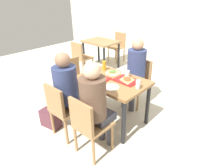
{
  "coord_description": "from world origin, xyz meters",
  "views": [
    {
      "loc": [
        1.69,
        -1.93,
        1.94
      ],
      "look_at": [
        0.0,
        0.0,
        0.67
      ],
      "focal_mm": 30.07,
      "sensor_mm": 36.0,
      "label": 1
    }
  ],
  "objects_px": {
    "chair_near_left": "(62,107)",
    "plastic_cup_a": "(123,70)",
    "paper_plate_center": "(113,73)",
    "background_chair_near": "(80,56)",
    "soda_can": "(138,84)",
    "plastic_cup_d": "(127,74)",
    "main_table": "(112,86)",
    "chair_far_side": "(139,79)",
    "plastic_cup_c": "(95,69)",
    "person_in_red": "(68,88)",
    "person_in_brown_jacket": "(96,102)",
    "tray_red_far": "(126,80)",
    "pizza_slice_a": "(97,77)",
    "pizza_slice_b": "(127,79)",
    "handbag": "(51,119)",
    "condiment_bottle": "(104,66)",
    "pizza_slice_c": "(113,72)",
    "paper_plate_near_edge": "(111,87)",
    "background_chair_far": "(118,45)",
    "chair_near_right": "(88,124)",
    "chair_left_end": "(75,78)",
    "background_table": "(101,46)",
    "foil_bundle": "(90,69)",
    "tray_red_near": "(97,78)"
  },
  "relations": [
    {
      "from": "chair_near_left",
      "to": "plastic_cup_a",
      "type": "distance_m",
      "value": 1.12
    },
    {
      "from": "paper_plate_center",
      "to": "background_chair_near",
      "type": "relative_size",
      "value": 0.26
    },
    {
      "from": "soda_can",
      "to": "plastic_cup_d",
      "type": "bearing_deg",
      "value": 147.96
    },
    {
      "from": "main_table",
      "to": "chair_far_side",
      "type": "relative_size",
      "value": 1.27
    },
    {
      "from": "chair_far_side",
      "to": "plastic_cup_c",
      "type": "relative_size",
      "value": 8.46
    },
    {
      "from": "main_table",
      "to": "person_in_red",
      "type": "xyz_separation_m",
      "value": [
        -0.27,
        -0.61,
        0.11
      ]
    },
    {
      "from": "person_in_brown_jacket",
      "to": "tray_red_far",
      "type": "height_order",
      "value": "person_in_brown_jacket"
    },
    {
      "from": "pizza_slice_a",
      "to": "chair_near_left",
      "type": "bearing_deg",
      "value": -96.75
    },
    {
      "from": "chair_far_side",
      "to": "paper_plate_center",
      "type": "relative_size",
      "value": 3.85
    },
    {
      "from": "pizza_slice_b",
      "to": "handbag",
      "type": "xyz_separation_m",
      "value": [
        -0.81,
        -0.89,
        -0.63
      ]
    },
    {
      "from": "condiment_bottle",
      "to": "handbag",
      "type": "relative_size",
      "value": 0.5
    },
    {
      "from": "main_table",
      "to": "pizza_slice_c",
      "type": "relative_size",
      "value": 5.54
    },
    {
      "from": "plastic_cup_c",
      "to": "main_table",
      "type": "bearing_deg",
      "value": -7.25
    },
    {
      "from": "paper_plate_near_edge",
      "to": "pizza_slice_c",
      "type": "relative_size",
      "value": 1.14
    },
    {
      "from": "background_chair_far",
      "to": "pizza_slice_c",
      "type": "bearing_deg",
      "value": -52.3
    },
    {
      "from": "plastic_cup_c",
      "to": "handbag",
      "type": "distance_m",
      "value": 1.06
    },
    {
      "from": "chair_near_right",
      "to": "chair_left_end",
      "type": "xyz_separation_m",
      "value": [
        -1.19,
        0.75,
        0.0
      ]
    },
    {
      "from": "chair_left_end",
      "to": "background_chair_near",
      "type": "bearing_deg",
      "value": 135.47
    },
    {
      "from": "chair_far_side",
      "to": "background_table",
      "type": "height_order",
      "value": "chair_far_side"
    },
    {
      "from": "chair_left_end",
      "to": "handbag",
      "type": "bearing_deg",
      "value": -68.43
    },
    {
      "from": "chair_near_left",
      "to": "plastic_cup_d",
      "type": "height_order",
      "value": "chair_near_left"
    },
    {
      "from": "plastic_cup_c",
      "to": "foil_bundle",
      "type": "distance_m",
      "value": 0.08
    },
    {
      "from": "pizza_slice_c",
      "to": "handbag",
      "type": "bearing_deg",
      "value": -114.83
    },
    {
      "from": "person_in_brown_jacket",
      "to": "main_table",
      "type": "bearing_deg",
      "value": 113.8
    },
    {
      "from": "tray_red_far",
      "to": "pizza_slice_a",
      "type": "height_order",
      "value": "pizza_slice_a"
    },
    {
      "from": "foil_bundle",
      "to": "handbag",
      "type": "distance_m",
      "value": 1.0
    },
    {
      "from": "foil_bundle",
      "to": "background_chair_near",
      "type": "distance_m",
      "value": 1.7
    },
    {
      "from": "foil_bundle",
      "to": "plastic_cup_c",
      "type": "bearing_deg",
      "value": 69.76
    },
    {
      "from": "person_in_red",
      "to": "background_chair_near",
      "type": "height_order",
      "value": "person_in_red"
    },
    {
      "from": "person_in_brown_jacket",
      "to": "tray_red_near",
      "type": "bearing_deg",
      "value": 133.49
    },
    {
      "from": "pizza_slice_b",
      "to": "background_chair_far",
      "type": "relative_size",
      "value": 0.34
    },
    {
      "from": "person_in_brown_jacket",
      "to": "condiment_bottle",
      "type": "distance_m",
      "value": 1.02
    },
    {
      "from": "main_table",
      "to": "chair_near_right",
      "type": "relative_size",
      "value": 1.27
    },
    {
      "from": "main_table",
      "to": "plastic_cup_a",
      "type": "distance_m",
      "value": 0.35
    },
    {
      "from": "tray_red_far",
      "to": "plastic_cup_a",
      "type": "relative_size",
      "value": 3.6
    },
    {
      "from": "person_in_brown_jacket",
      "to": "pizza_slice_c",
      "type": "relative_size",
      "value": 6.5
    },
    {
      "from": "pizza_slice_a",
      "to": "person_in_red",
      "type": "bearing_deg",
      "value": -98.66
    },
    {
      "from": "chair_far_side",
      "to": "tray_red_near",
      "type": "distance_m",
      "value": 0.93
    },
    {
      "from": "plastic_cup_a",
      "to": "plastic_cup_c",
      "type": "height_order",
      "value": "same"
    },
    {
      "from": "main_table",
      "to": "plastic_cup_c",
      "type": "xyz_separation_m",
      "value": [
        -0.43,
        0.05,
        0.16
      ]
    },
    {
      "from": "paper_plate_center",
      "to": "tray_red_far",
      "type": "bearing_deg",
      "value": -14.62
    },
    {
      "from": "person_in_red",
      "to": "handbag",
      "type": "height_order",
      "value": "person_in_red"
    },
    {
      "from": "chair_left_end",
      "to": "pizza_slice_c",
      "type": "bearing_deg",
      "value": 15.49
    },
    {
      "from": "paper_plate_center",
      "to": "chair_near_right",
      "type": "bearing_deg",
      "value": -65.65
    },
    {
      "from": "chair_far_side",
      "to": "background_chair_far",
      "type": "distance_m",
      "value": 2.47
    },
    {
      "from": "background_table",
      "to": "plastic_cup_d",
      "type": "bearing_deg",
      "value": -35.82
    },
    {
      "from": "person_in_brown_jacket",
      "to": "background_chair_far",
      "type": "bearing_deg",
      "value": 125.3
    },
    {
      "from": "pizza_slice_c",
      "to": "plastic_cup_a",
      "type": "bearing_deg",
      "value": 35.39
    },
    {
      "from": "pizza_slice_c",
      "to": "background_chair_far",
      "type": "height_order",
      "value": "background_chair_far"
    },
    {
      "from": "chair_near_right",
      "to": "paper_plate_near_edge",
      "type": "relative_size",
      "value": 3.85
    }
  ]
}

